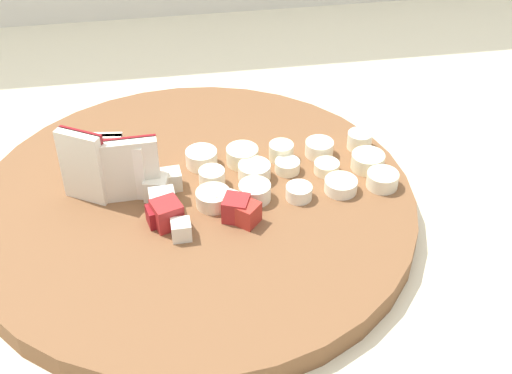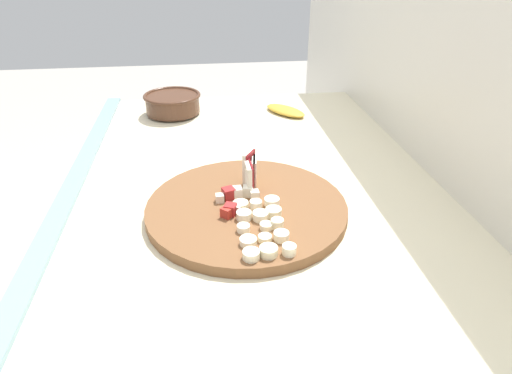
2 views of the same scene
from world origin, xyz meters
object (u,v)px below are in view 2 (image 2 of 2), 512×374
(apple_wedge_fan, at_px, (250,173))
(banana_slice_rows, at_px, (262,225))
(apple_dice_pile, at_px, (235,198))
(cutting_board, at_px, (247,208))
(ceramic_bowl, at_px, (173,103))
(banana_peel, at_px, (285,111))

(apple_wedge_fan, distance_m, banana_slice_rows, 0.15)
(apple_dice_pile, bearing_deg, banana_slice_rows, 23.28)
(cutting_board, height_order, banana_slice_rows, banana_slice_rows)
(apple_dice_pile, xyz_separation_m, ceramic_bowl, (-0.57, -0.14, 0.00))
(apple_wedge_fan, distance_m, apple_dice_pile, 0.07)
(banana_peel, bearing_deg, apple_dice_pile, -20.41)
(apple_wedge_fan, height_order, banana_slice_rows, apple_wedge_fan)
(ceramic_bowl, relative_size, banana_peel, 1.17)
(apple_dice_pile, bearing_deg, banana_peel, 159.59)
(apple_dice_pile, distance_m, banana_slice_rows, 0.10)
(apple_wedge_fan, xyz_separation_m, banana_peel, (-0.47, 0.16, -0.04))
(banana_slice_rows, xyz_separation_m, banana_peel, (-0.62, 0.16, -0.02))
(apple_dice_pile, relative_size, ceramic_bowl, 0.57)
(ceramic_bowl, xyz_separation_m, banana_peel, (0.04, 0.33, -0.03))
(banana_peel, bearing_deg, cutting_board, -18.15)
(cutting_board, distance_m, banana_slice_rows, 0.09)
(apple_dice_pile, xyz_separation_m, banana_peel, (-0.53, 0.20, -0.02))
(banana_slice_rows, relative_size, ceramic_bowl, 1.07)
(banana_slice_rows, bearing_deg, cutting_board, -168.05)
(apple_wedge_fan, xyz_separation_m, ceramic_bowl, (-0.50, -0.17, -0.01))
(cutting_board, xyz_separation_m, ceramic_bowl, (-0.57, -0.16, 0.02))
(cutting_board, height_order, apple_dice_pile, apple_dice_pile)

